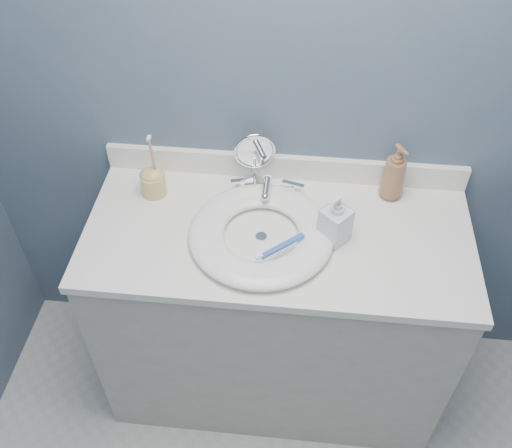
# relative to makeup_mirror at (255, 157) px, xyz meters

# --- Properties ---
(back_wall) EXTENTS (2.20, 0.02, 2.40)m
(back_wall) POSITION_rel_makeup_mirror_xyz_m (0.10, 0.05, 0.21)
(back_wall) COLOR #48596C
(back_wall) RESTS_ON ground
(vanity_cabinet) EXTENTS (1.20, 0.55, 0.85)m
(vanity_cabinet) POSITION_rel_makeup_mirror_xyz_m (0.10, -0.23, -0.57)
(vanity_cabinet) COLOR beige
(vanity_cabinet) RESTS_ON ground
(countertop) EXTENTS (1.22, 0.57, 0.03)m
(countertop) POSITION_rel_makeup_mirror_xyz_m (0.10, -0.23, -0.13)
(countertop) COLOR white
(countertop) RESTS_ON vanity_cabinet
(backsplash) EXTENTS (1.22, 0.02, 0.09)m
(backsplash) POSITION_rel_makeup_mirror_xyz_m (0.10, 0.04, -0.07)
(backsplash) COLOR white
(backsplash) RESTS_ON countertop
(basin) EXTENTS (0.45, 0.45, 0.04)m
(basin) POSITION_rel_makeup_mirror_xyz_m (0.05, -0.26, -0.09)
(basin) COLOR white
(basin) RESTS_ON countertop
(drain) EXTENTS (0.04, 0.04, 0.01)m
(drain) POSITION_rel_makeup_mirror_xyz_m (0.05, -0.26, -0.11)
(drain) COLOR silver
(drain) RESTS_ON countertop
(faucet) EXTENTS (0.25, 0.13, 0.07)m
(faucet) POSITION_rel_makeup_mirror_xyz_m (0.05, -0.06, -0.08)
(faucet) COLOR silver
(faucet) RESTS_ON countertop
(makeup_mirror) EXTENTS (0.14, 0.08, 0.20)m
(makeup_mirror) POSITION_rel_makeup_mirror_xyz_m (0.00, 0.00, 0.00)
(makeup_mirror) COLOR silver
(makeup_mirror) RESTS_ON countertop
(soap_bottle_amber) EXTENTS (0.11, 0.11, 0.20)m
(soap_bottle_amber) POSITION_rel_makeup_mirror_xyz_m (0.45, -0.02, -0.01)
(soap_bottle_amber) COLOR #906341
(soap_bottle_amber) RESTS_ON countertop
(soap_bottle_clear) EXTENTS (0.11, 0.11, 0.18)m
(soap_bottle_clear) POSITION_rel_makeup_mirror_xyz_m (0.27, -0.23, -0.02)
(soap_bottle_clear) COLOR silver
(soap_bottle_clear) RESTS_ON countertop
(toothbrush_holder) EXTENTS (0.08, 0.08, 0.24)m
(toothbrush_holder) POSITION_rel_makeup_mirror_xyz_m (-0.33, -0.09, -0.06)
(toothbrush_holder) COLOR #D6B66B
(toothbrush_holder) RESTS_ON countertop
(toothbrush_lying) EXTENTS (0.14, 0.12, 0.02)m
(toothbrush_lying) POSITION_rel_makeup_mirror_xyz_m (0.11, -0.33, -0.07)
(toothbrush_lying) COLOR #335BB4
(toothbrush_lying) RESTS_ON basin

